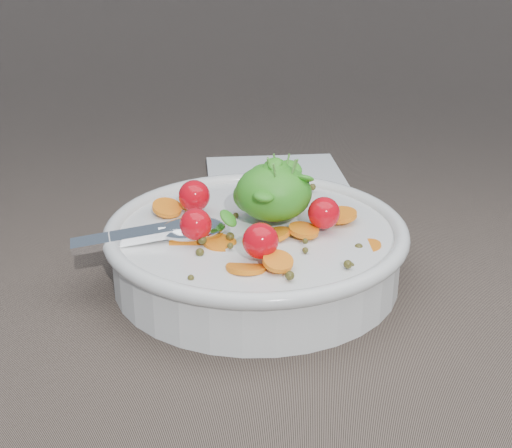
{
  "coord_description": "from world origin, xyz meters",
  "views": [
    {
      "loc": [
        0.02,
        -0.58,
        0.31
      ],
      "look_at": [
        -0.02,
        -0.01,
        0.05
      ],
      "focal_mm": 50.0,
      "sensor_mm": 36.0,
      "label": 1
    }
  ],
  "objects": [
    {
      "name": "ground",
      "position": [
        0.0,
        0.0,
        0.0
      ],
      "size": [
        6.0,
        6.0,
        0.0
      ],
      "primitive_type": "plane",
      "color": "brown",
      "rests_on": "ground"
    },
    {
      "name": "napkin",
      "position": [
        -0.02,
        0.26,
        0.0
      ],
      "size": [
        0.19,
        0.17,
        0.01
      ],
      "primitive_type": "cube",
      "rotation": [
        0.0,
        0.0,
        0.17
      ],
      "color": "white",
      "rests_on": "ground"
    },
    {
      "name": "bowl",
      "position": [
        -0.02,
        -0.01,
        0.03
      ],
      "size": [
        0.29,
        0.27,
        0.12
      ],
      "color": "silver",
      "rests_on": "ground"
    }
  ]
}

